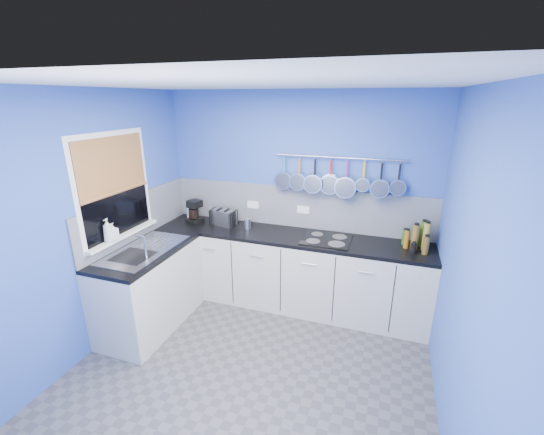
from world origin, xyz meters
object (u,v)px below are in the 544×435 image
Objects in this scene: soap_bottle_b at (113,231)px; toaster at (224,217)px; coffee_maker at (194,212)px; hob at (326,239)px; canister at (247,223)px; soap_bottle_a at (108,230)px; paper_towel at (191,211)px.

soap_bottle_b is 0.58× the size of toaster.
hob is at bearing 14.38° from coffee_maker.
coffee_maker is at bearing -159.66° from toaster.
hob is at bearing -3.74° from canister.
soap_bottle_b is (0.00, 0.06, -0.03)m from soap_bottle_a.
toaster is at bearing 59.42° from soap_bottle_b.
soap_bottle_b is at bearing -106.45° from toaster.
toaster is (0.66, 1.19, -0.17)m from soap_bottle_a.
hob is (1.98, 1.10, -0.26)m from soap_bottle_a.
toaster reaches higher than hob.
hob is at bearing -3.72° from paper_towel.
paper_towel is (0.19, 1.16, -0.11)m from soap_bottle_b.
soap_bottle_a is 0.07m from soap_bottle_b.
paper_towel is at bearing 176.30° from canister.
coffee_maker is at bearing -39.24° from paper_towel.
coffee_maker is at bearing -178.42° from canister.
soap_bottle_a reaches higher than soap_bottle_b.
soap_bottle_a is 1.37m from toaster.
soap_bottle_b is at bearing -152.27° from hob.
soap_bottle_a is at bearing -98.87° from paper_towel.
canister is at bearing 49.52° from soap_bottle_a.
canister is (0.99, 1.10, -0.18)m from soap_bottle_b.
soap_bottle_a is 0.81× the size of toaster.
soap_bottle_a is at bearing -105.11° from toaster.
canister is at bearing 10.24° from toaster.
coffee_maker is 0.54× the size of hob.
hob is at bearing 27.73° from soap_bottle_b.
soap_bottle_a is at bearing -87.76° from coffee_maker.
paper_towel is 0.48m from toaster.
soap_bottle_b reaches higher than coffee_maker.
soap_bottle_b is 0.69× the size of paper_towel.
soap_bottle_a reaches higher than toaster.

